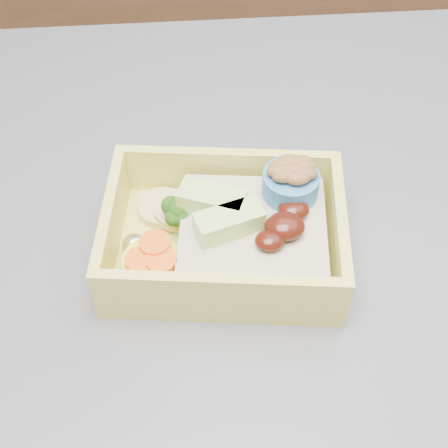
{
  "coord_description": "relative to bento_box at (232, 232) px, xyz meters",
  "views": [
    {
      "loc": [
        0.05,
        -0.32,
        1.32
      ],
      "look_at": [
        0.07,
        -0.02,
        0.96
      ],
      "focal_mm": 50.0,
      "sensor_mm": 36.0,
      "label": 1
    }
  ],
  "objects": [
    {
      "name": "bento_box",
      "position": [
        0.0,
        0.0,
        0.0
      ],
      "size": [
        0.2,
        0.15,
        0.07
      ],
      "rotation": [
        0.0,
        0.0,
        -0.12
      ],
      "color": "#DFD65C",
      "rests_on": "island"
    }
  ]
}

